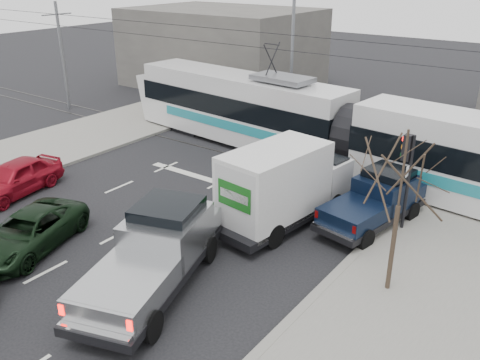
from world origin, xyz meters
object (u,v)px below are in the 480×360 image
Objects in this scene: traffic_signal at (407,162)px; box_truck at (284,186)px; bare_tree at (402,177)px; red_car at (15,178)px; navy_pickup at (377,200)px; street_lamp_far at (290,39)px; tram at (353,134)px; silver_pickup at (157,250)px; green_car at (28,232)px.

traffic_signal reaches higher than box_truck.
bare_tree is at bearing -14.42° from box_truck.
red_car is (-14.48, -6.58, -1.99)m from traffic_signal.
box_truck reaches higher than navy_pickup.
traffic_signal is 0.40× the size of street_lamp_far.
tram reaches higher than bare_tree.
tram is 11.88m from silver_pickup.
street_lamp_far is 13.89m from box_truck.
bare_tree is 4.28m from traffic_signal.
street_lamp_far is 1.74× the size of navy_pickup.
silver_pickup is at bearing -17.37° from red_car.
tram is at bearing 67.48° from silver_pickup.
box_truck is 3.54m from navy_pickup.
tram is 5.26× the size of navy_pickup.
navy_pickup is at bearing 117.51° from bare_tree.
bare_tree is at bearing -52.76° from tram.
traffic_signal is 0.82× the size of red_car.
traffic_signal is 0.56× the size of box_truck.
traffic_signal is 14.47m from street_lamp_far.
navy_pickup is at bearing 41.42° from box_truck.
green_car is (-6.01, -13.02, -1.31)m from tram.
red_car is (-10.60, -10.68, -1.22)m from tram.
bare_tree reaches higher than traffic_signal.
traffic_signal is 0.77× the size of green_car.
box_truck is at bearing 61.92° from silver_pickup.
navy_pickup reaches higher than red_car.
navy_pickup is (3.90, 7.64, -0.14)m from silver_pickup.
green_car is at bearing -87.62° from street_lamp_far.
street_lamp_far is at bearing 127.91° from box_truck.
bare_tree is at bearing -74.24° from traffic_signal.
traffic_signal is at bearing 14.86° from navy_pickup.
box_truck is 1.47× the size of red_car.
tram reaches higher than traffic_signal.
tram reaches higher than red_car.
bare_tree is 0.18× the size of tram.
box_truck is 9.23m from green_car.
traffic_signal is 0.53× the size of silver_pickup.
red_car reaches higher than green_car.
navy_pickup is at bearing -44.51° from street_lamp_far.
bare_tree is at bearing -1.29° from red_car.
navy_pickup is at bearing -175.40° from traffic_signal.
tram reaches higher than silver_pickup.
bare_tree is 0.97× the size of navy_pickup.
traffic_signal is 4.48m from box_truck.
tram is at bearing 121.75° from bare_tree.
street_lamp_far reaches higher than bare_tree.
tram is 14.40m from green_car.
silver_pickup is (5.84, -17.22, -3.95)m from street_lamp_far.
street_lamp_far is 1.92× the size of green_car.
traffic_signal is at bearing 23.74° from green_car.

